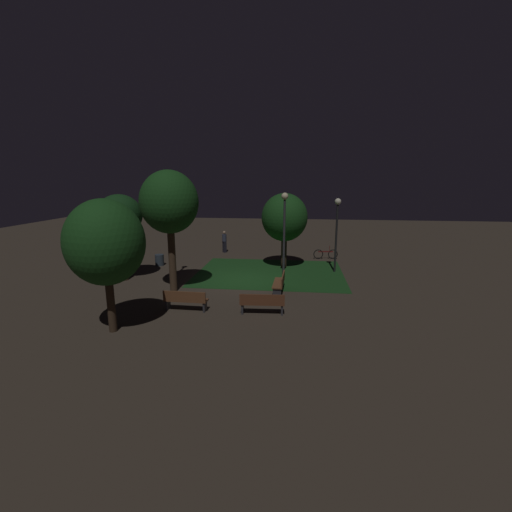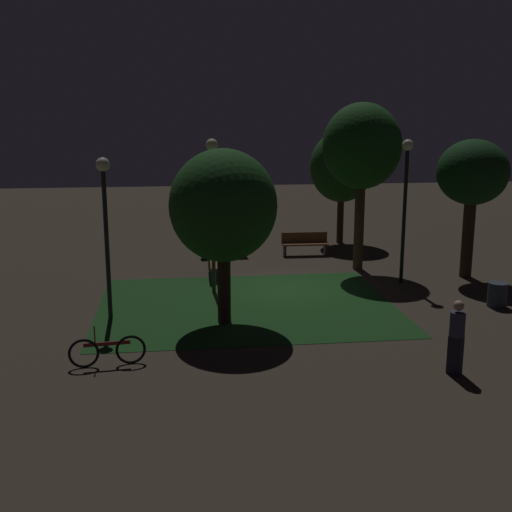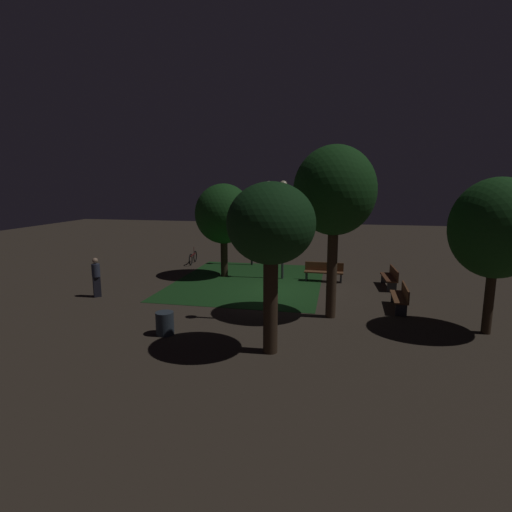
% 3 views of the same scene
% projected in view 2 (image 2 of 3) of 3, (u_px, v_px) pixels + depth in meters
% --- Properties ---
extents(ground_plane, '(60.00, 60.00, 0.00)m').
position_uv_depth(ground_plane, '(285.00, 289.00, 19.97)').
color(ground_plane, '#3D3328').
extents(grass_lawn, '(8.41, 6.71, 0.01)m').
position_uv_depth(grass_lawn, '(247.00, 305.00, 18.22)').
color(grass_lawn, '#194219').
rests_on(grass_lawn, ground).
extents(bench_front_left, '(1.81, 0.53, 0.88)m').
position_uv_depth(bench_front_left, '(305.00, 243.00, 24.67)').
color(bench_front_left, brown).
rests_on(bench_front_left, ground).
extents(bench_back_row, '(1.82, 0.58, 0.88)m').
position_uv_depth(bench_back_row, '(223.00, 245.00, 24.28)').
color(bench_back_row, brown).
rests_on(bench_back_row, ground).
extents(bench_corner, '(0.54, 1.81, 0.88)m').
position_uv_depth(bench_corner, '(213.00, 263.00, 21.37)').
color(bench_corner, brown).
rests_on(bench_corner, ground).
extents(tree_back_left, '(2.76, 2.76, 4.55)m').
position_uv_depth(tree_back_left, '(223.00, 206.00, 16.10)').
color(tree_back_left, '#2D2116').
rests_on(tree_back_left, ground).
extents(tree_back_right, '(2.71, 2.71, 5.78)m').
position_uv_depth(tree_back_right, '(362.00, 147.00, 21.60)').
color(tree_back_right, '#423021').
rests_on(tree_back_right, ground).
extents(tree_near_wall, '(2.66, 2.66, 4.73)m').
position_uv_depth(tree_near_wall, '(342.00, 167.00, 26.47)').
color(tree_near_wall, '#38281C').
rests_on(tree_near_wall, ground).
extents(tree_left_canopy, '(2.31, 2.31, 4.60)m').
position_uv_depth(tree_left_canopy, '(472.00, 175.00, 20.69)').
color(tree_left_canopy, '#38281C').
rests_on(tree_left_canopy, ground).
extents(lamp_post_path_center, '(0.36, 0.36, 4.62)m').
position_uv_depth(lamp_post_path_center, '(406.00, 187.00, 19.99)').
color(lamp_post_path_center, black).
rests_on(lamp_post_path_center, ground).
extents(lamp_post_plaza_east, '(0.36, 0.36, 4.68)m').
position_uv_depth(lamp_post_plaza_east, '(213.00, 190.00, 18.85)').
color(lamp_post_plaza_east, '#333338').
rests_on(lamp_post_plaza_east, ground).
extents(lamp_post_near_wall, '(0.36, 0.36, 4.30)m').
position_uv_depth(lamp_post_near_wall, '(105.00, 210.00, 16.46)').
color(lamp_post_near_wall, black).
rests_on(lamp_post_near_wall, ground).
extents(trash_bin, '(0.55, 0.55, 0.70)m').
position_uv_depth(trash_bin, '(497.00, 295.00, 18.03)').
color(trash_bin, '#2D3842').
rests_on(trash_bin, ground).
extents(bicycle, '(1.66, 0.24, 0.93)m').
position_uv_depth(bicycle, '(107.00, 351.00, 13.76)').
color(bicycle, black).
rests_on(bicycle, ground).
extents(pedestrian, '(0.34, 0.34, 1.61)m').
position_uv_depth(pedestrian, '(457.00, 335.00, 13.23)').
color(pedestrian, black).
rests_on(pedestrian, ground).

